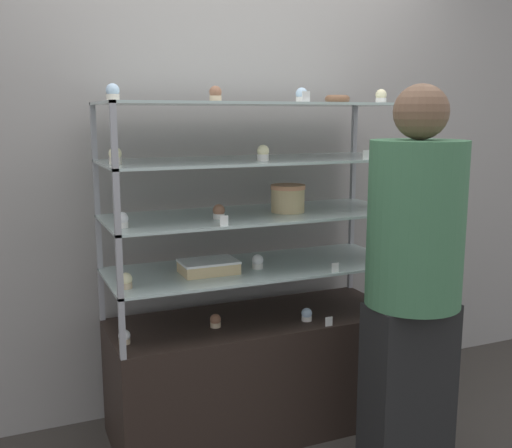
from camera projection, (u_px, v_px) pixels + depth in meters
ground_plane at (256, 426)px, 3.02m from camera, size 20.00×20.00×0.00m
back_wall at (225, 162)px, 3.16m from camera, size 8.00×0.05×2.60m
display_base at (256, 373)px, 2.96m from camera, size 1.41×0.54×0.58m
display_riser_lower at (256, 269)px, 2.87m from camera, size 1.41×0.54×0.26m
display_riser_middle at (256, 216)px, 2.82m from camera, size 1.41×0.54×0.26m
display_riser_upper at (256, 162)px, 2.78m from camera, size 1.41×0.54×0.26m
display_riser_top at (256, 106)px, 2.73m from camera, size 1.41×0.54×0.26m
layer_cake_centerpiece at (288, 198)px, 2.85m from camera, size 0.17×0.17×0.13m
sheet_cake_frosted at (209, 267)px, 2.74m from camera, size 0.26×0.18×0.06m
cupcake_0 at (124, 337)px, 2.57m from camera, size 0.05×0.05×0.06m
cupcake_1 at (215, 321)px, 2.77m from camera, size 0.05×0.05×0.06m
cupcake_2 at (307, 315)px, 2.86m from camera, size 0.05×0.05×0.06m
cupcake_3 at (374, 298)px, 3.11m from camera, size 0.05×0.05×0.06m
price_tag_0 at (329, 322)px, 2.79m from camera, size 0.04×0.00×0.04m
cupcake_4 at (126, 281)px, 2.49m from camera, size 0.05×0.05×0.07m
cupcake_5 at (258, 262)px, 2.82m from camera, size 0.05×0.05×0.07m
cupcake_6 at (379, 251)px, 3.04m from camera, size 0.05×0.05×0.07m
price_tag_1 at (335, 268)px, 2.75m from camera, size 0.04×0.00×0.04m
cupcake_7 at (122, 220)px, 2.45m from camera, size 0.05×0.05×0.07m
cupcake_8 at (219, 212)px, 2.67m from camera, size 0.05×0.05×0.07m
cupcake_9 at (378, 201)px, 3.01m from camera, size 0.05×0.05×0.07m
price_tag_2 at (224, 221)px, 2.49m from camera, size 0.04×0.00×0.04m
cupcake_10 at (115, 156)px, 2.47m from camera, size 0.05×0.05×0.07m
cupcake_11 at (263, 153)px, 2.66m from camera, size 0.05×0.05×0.07m
cupcake_12 at (381, 149)px, 2.94m from camera, size 0.05×0.05×0.07m
price_tag_3 at (366, 155)px, 2.72m from camera, size 0.04×0.00×0.04m
cupcake_13 at (113, 92)px, 2.40m from camera, size 0.05×0.05×0.07m
cupcake_14 at (215, 94)px, 2.59m from camera, size 0.05×0.05×0.07m
cupcake_15 at (302, 95)px, 2.77m from camera, size 0.05×0.05×0.07m
cupcake_16 at (381, 97)px, 2.94m from camera, size 0.05×0.05×0.07m
price_tag_4 at (306, 96)px, 2.55m from camera, size 0.04×0.00×0.04m
donut_glazed at (337, 99)px, 2.84m from camera, size 0.12×0.12×0.04m
customer_figure at (413, 277)px, 2.46m from camera, size 0.39×0.39×1.67m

